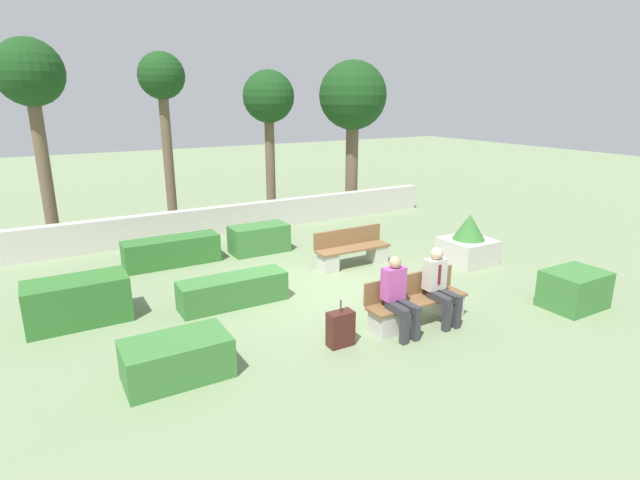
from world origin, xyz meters
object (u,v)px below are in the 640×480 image
object	(u,v)px
tree_leftmost	(31,81)
tree_rightmost	(353,98)
person_seated_woman	(398,293)
suitcase	(341,329)
planter_corner_left	(468,243)
bench_front	(416,306)
bench_left_side	(352,252)
person_seated_man	(439,282)
tree_center_right	(269,101)
tree_center_left	(162,87)

from	to	relation	value
tree_leftmost	tree_rightmost	xyz separation A→B (m)	(9.35, -0.29, -0.44)
person_seated_woman	suitcase	size ratio (longest dim) A/B	1.71
planter_corner_left	tree_rightmost	world-z (taller)	tree_rightmost
bench_front	tree_leftmost	size ratio (longest dim) A/B	0.37
bench_left_side	tree_leftmost	bearing A→B (deg)	144.82
bench_front	bench_left_side	xyz separation A→B (m)	(0.77, 3.12, -0.00)
suitcase	tree_leftmost	xyz separation A→B (m)	(-3.56, 8.69, 3.88)
bench_left_side	bench_front	bearing A→B (deg)	-95.66
person_seated_man	tree_center_right	size ratio (longest dim) A/B	0.29
tree_leftmost	tree_center_right	distance (m)	6.40
planter_corner_left	bench_left_side	bearing A→B (deg)	154.38
person_seated_woman	tree_leftmost	world-z (taller)	tree_leftmost
person_seated_woman	suitcase	bearing A→B (deg)	173.20
bench_front	tree_leftmost	xyz separation A→B (m)	(-5.12, 8.67, 3.84)
suitcase	tree_center_left	world-z (taller)	tree_center_left
tree_rightmost	bench_left_side	bearing A→B (deg)	-123.38
tree_leftmost	bench_left_side	bearing A→B (deg)	-43.30
tree_leftmost	person_seated_woman	bearing A→B (deg)	-62.52
planter_corner_left	tree_rightmost	size ratio (longest dim) A/B	0.24
planter_corner_left	tree_center_right	distance (m)	7.67
bench_left_side	tree_center_right	bearing A→B (deg)	93.02
bench_front	person_seated_man	size ratio (longest dim) A/B	1.44
bench_front	person_seated_woman	world-z (taller)	person_seated_woman
bench_left_side	tree_center_left	size ratio (longest dim) A/B	0.37
planter_corner_left	tree_center_right	bearing A→B (deg)	106.49
tree_rightmost	tree_center_right	bearing A→B (deg)	175.01
bench_front	bench_left_side	distance (m)	3.21
bench_left_side	tree_leftmost	distance (m)	8.95
bench_left_side	tree_rightmost	bearing A→B (deg)	64.75
planter_corner_left	tree_rightmost	xyz separation A→B (m)	(0.99, 6.44, 3.25)
planter_corner_left	person_seated_woman	bearing A→B (deg)	-151.20
person_seated_man	planter_corner_left	xyz separation A→B (m)	(2.87, 2.07, -0.26)
person_seated_man	tree_rightmost	world-z (taller)	tree_rightmost
person_seated_man	suitcase	world-z (taller)	person_seated_man
suitcase	tree_center_right	distance (m)	9.70
bench_front	bench_left_side	world-z (taller)	same
person_seated_man	planter_corner_left	world-z (taller)	person_seated_man
tree_leftmost	planter_corner_left	bearing A→B (deg)	-38.85
suitcase	tree_center_left	bearing A→B (deg)	92.49
tree_center_left	planter_corner_left	bearing A→B (deg)	-52.51
planter_corner_left	tree_leftmost	bearing A→B (deg)	141.15
tree_center_right	tree_rightmost	bearing A→B (deg)	-4.99
person_seated_man	person_seated_woman	size ratio (longest dim) A/B	1.01
bench_front	tree_leftmost	bearing A→B (deg)	120.57
tree_leftmost	tree_rightmost	world-z (taller)	tree_leftmost
tree_leftmost	suitcase	bearing A→B (deg)	-67.72
bench_front	person_seated_woman	size ratio (longest dim) A/B	1.45
person_seated_man	suitcase	xyz separation A→B (m)	(-1.93, 0.12, -0.45)
bench_left_side	person_seated_woman	size ratio (longest dim) A/B	1.38
person_seated_man	tree_center_right	world-z (taller)	tree_center_right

